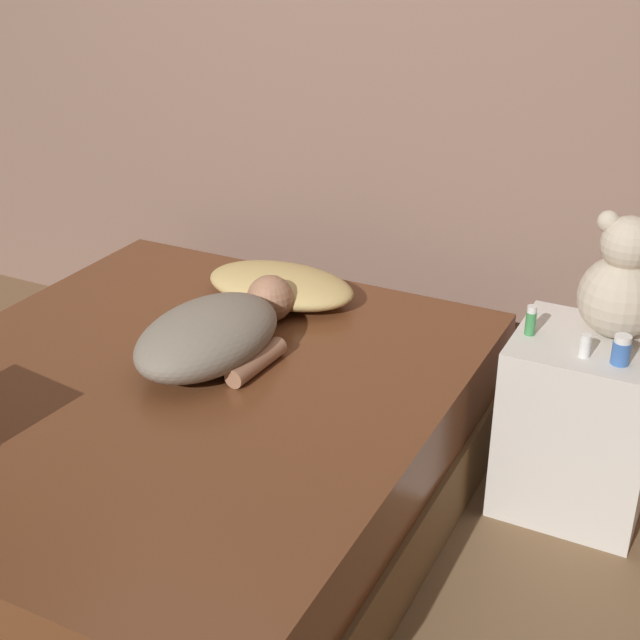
# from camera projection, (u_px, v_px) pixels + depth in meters

# --- Properties ---
(ground_plane) EXTENTS (12.00, 12.00, 0.00)m
(ground_plane) POSITION_uv_depth(u_px,v_px,m) (181.00, 510.00, 2.85)
(ground_plane) COLOR brown
(wall_back) EXTENTS (8.00, 0.06, 2.60)m
(wall_back) POSITION_uv_depth(u_px,v_px,m) (347.00, 37.00, 3.24)
(wall_back) COLOR #846656
(wall_back) RESTS_ON ground_plane
(bed) EXTENTS (1.62, 1.84, 0.48)m
(bed) POSITION_uv_depth(u_px,v_px,m) (176.00, 448.00, 2.74)
(bed) COLOR brown
(bed) RESTS_ON ground_plane
(nightstand) EXTENTS (0.44, 0.42, 0.58)m
(nightstand) POSITION_uv_depth(u_px,v_px,m) (579.00, 423.00, 2.77)
(nightstand) COLOR silver
(nightstand) RESTS_ON ground_plane
(pillow) EXTENTS (0.55, 0.33, 0.11)m
(pillow) POSITION_uv_depth(u_px,v_px,m) (280.00, 285.00, 3.12)
(pillow) COLOR tan
(pillow) RESTS_ON bed
(person_lying) EXTENTS (0.39, 0.71, 0.18)m
(person_lying) POSITION_uv_depth(u_px,v_px,m) (216.00, 332.00, 2.72)
(person_lying) COLOR gray
(person_lying) RESTS_ON bed
(teddy_bear) EXTENTS (0.25, 0.25, 0.38)m
(teddy_bear) POSITION_uv_depth(u_px,v_px,m) (622.00, 284.00, 2.61)
(teddy_bear) COLOR beige
(teddy_bear) RESTS_ON nightstand
(bottle_blue) EXTENTS (0.05, 0.05, 0.09)m
(bottle_blue) POSITION_uv_depth(u_px,v_px,m) (621.00, 350.00, 2.50)
(bottle_blue) COLOR #3866B2
(bottle_blue) RESTS_ON nightstand
(bottle_green) EXTENTS (0.03, 0.03, 0.09)m
(bottle_green) POSITION_uv_depth(u_px,v_px,m) (531.00, 321.00, 2.66)
(bottle_green) COLOR #3D8E4C
(bottle_green) RESTS_ON nightstand
(bottle_white) EXTENTS (0.03, 0.03, 0.07)m
(bottle_white) POSITION_uv_depth(u_px,v_px,m) (585.00, 346.00, 2.54)
(bottle_white) COLOR white
(bottle_white) RESTS_ON nightstand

